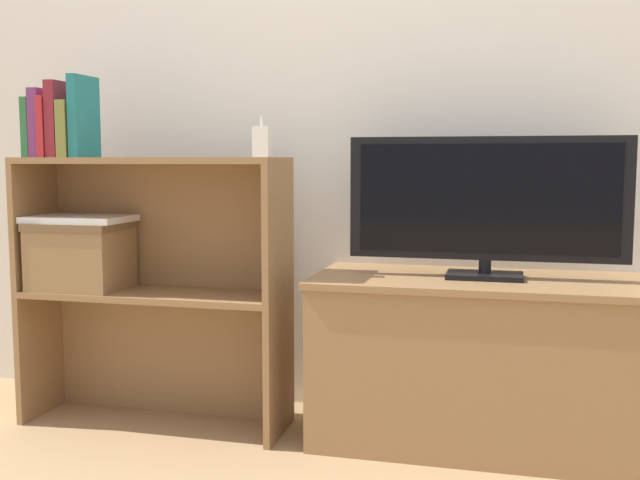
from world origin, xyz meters
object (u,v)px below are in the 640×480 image
(baby_monitor, at_px, (262,142))
(tv_stand, at_px, (483,361))
(book_crimson, at_px, (53,127))
(book_olive, at_px, (74,129))
(book_forest, at_px, (35,128))
(laptop, at_px, (80,219))
(book_maroon, at_px, (62,120))
(book_teal, at_px, (84,117))
(storage_basket_left, at_px, (81,252))
(tv, at_px, (486,202))
(book_plum, at_px, (44,123))

(baby_monitor, bearing_deg, tv_stand, 7.49)
(book_crimson, relative_size, book_olive, 1.08)
(book_forest, height_order, laptop, book_forest)
(tv_stand, height_order, book_maroon, book_maroon)
(book_maroon, distance_m, book_teal, 0.08)
(book_maroon, distance_m, storage_basket_left, 0.42)
(tv, bearing_deg, book_crimson, -175.08)
(book_olive, relative_size, storage_basket_left, 0.61)
(tv_stand, height_order, tv, tv)
(baby_monitor, distance_m, laptop, 0.66)
(tv, height_order, laptop, tv)
(baby_monitor, distance_m, storage_basket_left, 0.70)
(laptop, bearing_deg, tv, 4.50)
(book_forest, distance_m, storage_basket_left, 0.42)
(book_maroon, bearing_deg, book_olive, 0.00)
(baby_monitor, bearing_deg, book_maroon, -177.30)
(book_forest, relative_size, book_olive, 1.07)
(book_teal, xyz_separation_m, storage_basket_left, (-0.04, 0.02, -0.43))
(book_maroon, xyz_separation_m, laptop, (0.04, 0.02, -0.31))
(book_crimson, xyz_separation_m, book_teal, (0.11, 0.00, 0.03))
(tv_stand, xyz_separation_m, baby_monitor, (-0.66, -0.09, 0.65))
(tv, relative_size, book_olive, 4.58)
(book_crimson, bearing_deg, tv, 4.92)
(tv, bearing_deg, laptop, -175.50)
(tv_stand, height_order, baby_monitor, baby_monitor)
(tv_stand, xyz_separation_m, book_olive, (-1.27, -0.12, 0.69))
(book_forest, bearing_deg, book_maroon, 0.00)
(book_forest, relative_size, book_maroon, 0.79)
(book_maroon, bearing_deg, laptop, 21.50)
(tv, distance_m, baby_monitor, 0.69)
(tv_stand, relative_size, tv, 1.26)
(book_teal, relative_size, storage_basket_left, 0.87)
(tv, bearing_deg, tv_stand, 90.00)
(book_forest, xyz_separation_m, laptop, (0.14, 0.02, -0.29))
(book_plum, bearing_deg, book_maroon, 0.00)
(book_maroon, bearing_deg, book_crimson, 180.00)
(book_forest, height_order, storage_basket_left, book_forest)
(book_plum, relative_size, book_olive, 1.23)
(storage_basket_left, bearing_deg, book_olive, -94.76)
(tv_stand, bearing_deg, book_plum, -175.13)
(book_plum, bearing_deg, tv_stand, 4.87)
(book_crimson, xyz_separation_m, laptop, (0.07, 0.02, -0.29))
(book_crimson, distance_m, book_olive, 0.07)
(tv_stand, bearing_deg, book_maroon, -174.88)
(book_plum, relative_size, laptop, 0.68)
(book_forest, height_order, book_crimson, book_crimson)
(book_crimson, height_order, book_teal, book_teal)
(book_maroon, bearing_deg, tv, 5.05)
(tv, height_order, book_plum, book_plum)
(book_plum, xyz_separation_m, laptop, (0.11, 0.02, -0.30))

